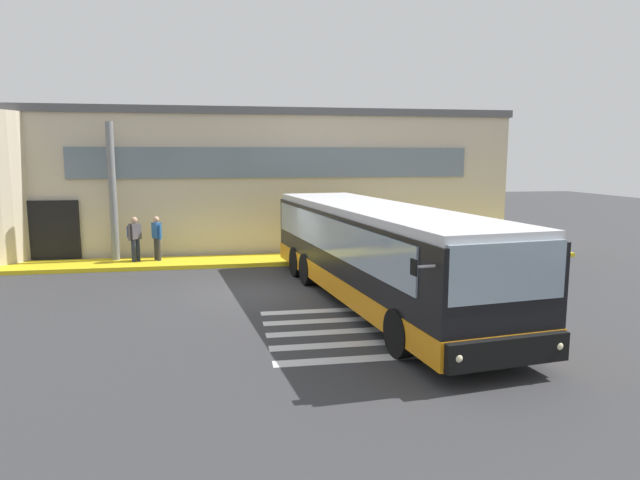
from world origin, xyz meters
name	(u,v)px	position (x,y,z in m)	size (l,w,h in m)	color
ground_plane	(262,292)	(0.00, 0.00, -0.01)	(80.00, 90.00, 0.02)	#353538
bay_paint_stripes	(360,330)	(2.00, -4.20, 0.00)	(4.40, 3.96, 0.01)	silver
terminal_building	(232,178)	(-0.68, 11.63, 2.98)	(23.72, 13.80, 5.98)	beige
boarding_curb	(254,260)	(0.00, 4.80, 0.07)	(25.92, 2.00, 0.15)	yellow
entry_support_column	(113,192)	(-5.18, 5.40, 2.73)	(0.28, 0.28, 5.16)	slate
bus_main_foreground	(376,255)	(3.00, -1.83, 1.34)	(4.12, 12.19, 2.70)	black
passenger_near_column	(134,236)	(-4.40, 4.96, 1.11)	(0.51, 0.52, 1.68)	#1E2338
passenger_by_doorway	(157,236)	(-3.61, 5.04, 1.08)	(0.40, 0.50, 1.68)	#2D2D33
safety_bollard_yellow	(348,253)	(3.46, 3.60, 0.45)	(0.18, 0.18, 0.90)	yellow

